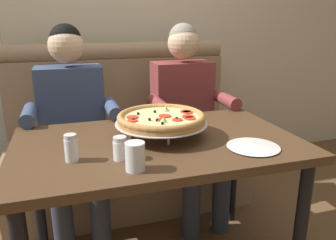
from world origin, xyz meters
TOP-DOWN VIEW (x-y plane):
  - back_wall_with_window at (0.00, 1.44)m, footprint 6.00×0.12m
  - booth_bench at (0.00, 0.87)m, footprint 1.65×0.78m
  - dining_table at (0.00, 0.00)m, footprint 1.33×0.80m
  - diner_left at (-0.37, 0.60)m, footprint 0.54×0.64m
  - diner_right at (0.37, 0.60)m, footprint 0.54×0.64m
  - pizza at (0.03, 0.04)m, footprint 0.44×0.44m
  - shaker_pepper_flakes at (-0.39, -0.13)m, footprint 0.05×0.05m
  - shaker_parmesan at (-0.21, -0.17)m, footprint 0.06×0.06m
  - plate_near_left at (0.38, -0.22)m, footprint 0.23×0.23m
  - drinking_glass at (-0.17, -0.29)m, footprint 0.08×0.08m

SIDE VIEW (x-z plane):
  - booth_bench at x=0.00m, z-range -0.17..0.96m
  - dining_table at x=0.00m, z-range 0.28..1.03m
  - diner_left at x=-0.37m, z-range 0.07..1.35m
  - diner_right at x=0.37m, z-range 0.07..1.35m
  - plate_near_left at x=0.38m, z-range 0.75..0.77m
  - shaker_parmesan at x=-0.21m, z-range 0.74..0.84m
  - shaker_pepper_flakes at x=-0.39m, z-range 0.74..0.85m
  - drinking_glass at x=-0.17m, z-range 0.74..0.85m
  - pizza at x=0.03m, z-range 0.78..0.90m
  - back_wall_with_window at x=0.00m, z-range 0.00..2.80m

